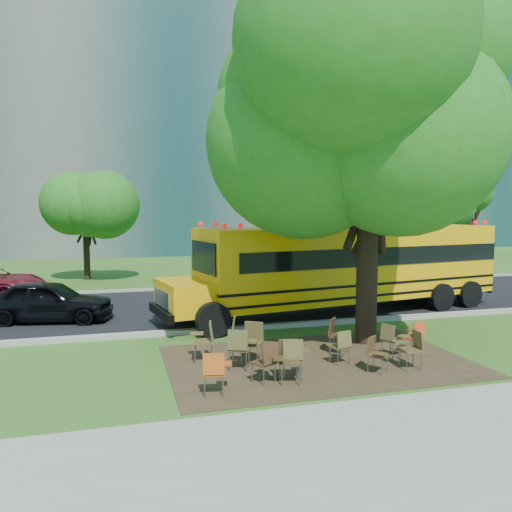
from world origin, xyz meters
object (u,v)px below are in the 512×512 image
object	(u,v)px
chair_0	(215,369)
chair_6	(412,345)
chair_9	(251,338)
chair_3	(288,357)
chair_7	(392,337)
chair_5	(375,351)
chair_10	(239,331)
main_tree	(370,128)
chair_4	(294,354)
chair_12	(337,333)
school_bus	(350,263)
black_car	(48,301)
chair_8	(206,337)
chair_13	(415,334)
chair_1	(240,345)
chair_2	(266,359)
chair_11	(342,343)

from	to	relation	value
chair_0	chair_6	size ratio (longest dim) A/B	0.99
chair_0	chair_9	world-z (taller)	chair_9
chair_3	chair_7	world-z (taller)	chair_3
chair_5	chair_10	bearing A→B (deg)	-80.07
main_tree	chair_3	xyz separation A→B (m)	(-3.07, -2.41, -5.14)
chair_7	chair_10	size ratio (longest dim) A/B	0.89
chair_4	chair_12	size ratio (longest dim) A/B	1.02
chair_3	chair_12	world-z (taller)	chair_3
school_bus	black_car	bearing A→B (deg)	163.43
school_bus	chair_5	world-z (taller)	school_bus
chair_4	black_car	distance (m)	9.24
chair_8	chair_0	bearing A→B (deg)	-174.00
chair_7	black_car	xyz separation A→B (m)	(-8.48, 6.44, 0.16)
chair_5	chair_13	distance (m)	1.94
main_tree	chair_1	size ratio (longest dim) A/B	9.68
chair_0	chair_8	distance (m)	2.24
chair_6	black_car	distance (m)	11.20
chair_9	school_bus	bearing A→B (deg)	-103.46
chair_1	chair_8	world-z (taller)	chair_1
chair_7	chair_9	size ratio (longest dim) A/B	0.87
chair_10	chair_6	bearing A→B (deg)	72.02
school_bus	chair_10	world-z (taller)	school_bus
chair_10	black_car	world-z (taller)	black_car
school_bus	black_car	world-z (taller)	school_bus
chair_13	chair_1	bearing A→B (deg)	159.60
chair_13	chair_10	bearing A→B (deg)	142.36
chair_2	chair_13	size ratio (longest dim) A/B	1.02
chair_4	chair_13	distance (m)	3.64
chair_11	chair_10	bearing A→B (deg)	131.60
chair_3	chair_9	bearing A→B (deg)	-63.88
chair_11	black_car	size ratio (longest dim) A/B	0.21
main_tree	chair_5	bearing A→B (deg)	-113.60
chair_12	chair_8	bearing A→B (deg)	-56.34
chair_9	chair_13	xyz separation A→B (m)	(4.08, -0.44, -0.08)
chair_1	chair_8	bearing A→B (deg)	148.88
main_tree	chair_0	size ratio (longest dim) A/B	10.58
chair_6	chair_12	size ratio (longest dim) A/B	1.00
chair_5	chair_9	xyz separation A→B (m)	(-2.42, 1.44, 0.10)
chair_3	chair_4	size ratio (longest dim) A/B	0.99
main_tree	chair_1	xyz separation A→B (m)	(-3.82, -1.38, -5.11)
chair_5	chair_13	bearing A→B (deg)	173.09
chair_10	chair_11	size ratio (longest dim) A/B	1.14
chair_2	chair_7	distance (m)	3.57
chair_4	chair_6	distance (m)	2.80
chair_10	chair_13	bearing A→B (deg)	88.04
main_tree	chair_12	bearing A→B (deg)	-147.69
chair_8	chair_12	world-z (taller)	chair_8
chair_10	chair_5	bearing A→B (deg)	62.80
chair_0	chair_5	size ratio (longest dim) A/B	1.09
main_tree	black_car	bearing A→B (deg)	149.50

